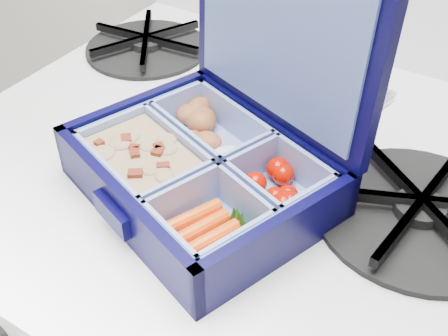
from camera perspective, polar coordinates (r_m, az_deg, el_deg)
The scene contains 4 objects.
bento_box at distance 0.50m, azimuth -2.42°, elevation -0.49°, with size 0.22×0.17×0.05m, color black, non-canonical shape.
burner_grate at distance 0.51m, azimuth 19.30°, elevation -3.66°, with size 0.18×0.18×0.03m, color black.
burner_grate_rear at distance 0.74m, azimuth -7.88°, elevation 12.42°, with size 0.16×0.16×0.02m, color black.
fork at distance 0.59m, azimuth 11.27°, elevation 3.53°, with size 0.02×0.18×0.01m, color #AEAEAE, non-canonical shape.
Camera 1 is at (0.02, 1.30, 1.19)m, focal length 45.00 mm.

